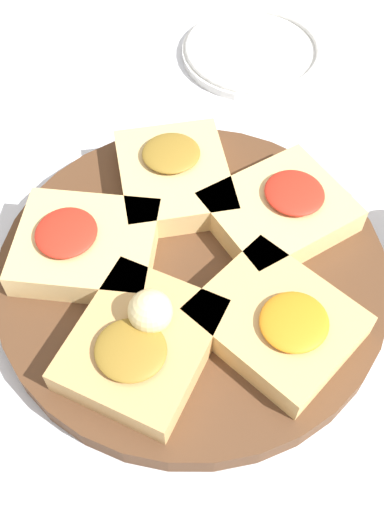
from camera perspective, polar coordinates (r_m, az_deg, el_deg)
The scene contains 8 objects.
ground_plane at distance 0.61m, azimuth -0.00°, elevation -2.17°, with size 3.00×3.00×0.00m, color silver.
serving_board at distance 0.60m, azimuth -0.00°, elevation -1.50°, with size 0.39×0.39×0.03m, color #51331E.
focaccia_slice_0 at distance 0.54m, azimuth 8.17°, elevation -6.16°, with size 0.15×0.13×0.04m.
focaccia_slice_1 at distance 0.61m, azimuth 8.38°, elevation 4.33°, with size 0.13×0.15×0.04m.
focaccia_slice_2 at distance 0.64m, azimuth -1.73°, elevation 7.70°, with size 0.17×0.16×0.04m.
focaccia_slice_3 at distance 0.59m, azimuth -10.19°, elevation 1.03°, with size 0.17×0.17×0.04m.
focaccia_slice_4 at distance 0.53m, azimuth -4.81°, elevation -8.06°, with size 0.16×0.17×0.06m.
plate_left at distance 0.86m, azimuth 5.81°, elevation 18.88°, with size 0.19×0.19×0.02m.
Camera 1 is at (0.26, -0.21, 0.51)m, focal length 42.00 mm.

